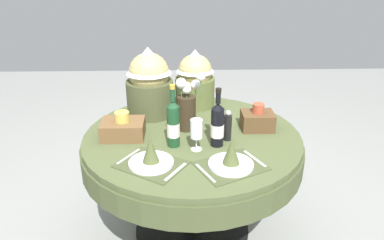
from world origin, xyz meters
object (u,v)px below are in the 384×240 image
at_px(dining_table, 192,152).
at_px(gift_tub_back_left, 149,80).
at_px(wine_bottle_left, 173,124).
at_px(woven_basket_side_right, 257,120).
at_px(wine_glass_right, 196,129).
at_px(pepper_mill, 228,126).
at_px(woven_basket_side_left, 123,128).
at_px(place_setting_left, 151,157).
at_px(flower_vase, 187,105).
at_px(wine_bottle_centre, 217,124).
at_px(gift_tub_back_centre, 195,77).
at_px(place_setting_right, 231,159).

height_order(dining_table, gift_tub_back_left, gift_tub_back_left).
xyz_separation_m(wine_bottle_left, woven_basket_side_right, (0.53, 0.21, -0.08)).
height_order(wine_glass_right, pepper_mill, pepper_mill).
bearing_deg(pepper_mill, gift_tub_back_left, 140.00).
distance_m(gift_tub_back_left, woven_basket_side_left, 0.43).
distance_m(place_setting_left, gift_tub_back_left, 0.72).
distance_m(pepper_mill, woven_basket_side_left, 0.63).
xyz_separation_m(pepper_mill, gift_tub_back_left, (-0.49, 0.41, 0.16)).
relative_size(wine_bottle_left, pepper_mill, 1.95).
height_order(flower_vase, wine_bottle_centre, flower_vase).
relative_size(wine_bottle_centre, woven_basket_side_left, 1.36).
xyz_separation_m(place_setting_left, wine_bottle_centre, (0.37, 0.21, 0.09)).
xyz_separation_m(dining_table, flower_vase, (-0.03, 0.08, 0.30)).
height_order(place_setting_left, gift_tub_back_centre, gift_tub_back_centre).
xyz_separation_m(wine_bottle_left, pepper_mill, (0.32, 0.06, -0.05)).
distance_m(wine_glass_right, woven_basket_side_left, 0.48).
xyz_separation_m(flower_vase, pepper_mill, (0.24, -0.16, -0.08)).
height_order(wine_glass_right, gift_tub_back_left, gift_tub_back_left).
bearing_deg(gift_tub_back_left, gift_tub_back_centre, 26.81).
relative_size(place_setting_right, woven_basket_side_left, 1.63).
distance_m(flower_vase, gift_tub_back_centre, 0.42).
xyz_separation_m(pepper_mill, woven_basket_side_right, (0.21, 0.15, -0.03)).
height_order(pepper_mill, gift_tub_back_centre, gift_tub_back_centre).
bearing_deg(wine_bottle_centre, gift_tub_back_left, 131.50).
distance_m(wine_bottle_left, wine_glass_right, 0.14).
relative_size(place_setting_left, woven_basket_side_left, 1.65).
xyz_separation_m(place_setting_right, wine_bottle_centre, (-0.05, 0.24, 0.09)).
height_order(flower_vase, wine_bottle_left, flower_vase).
distance_m(pepper_mill, woven_basket_side_right, 0.26).
bearing_deg(place_setting_left, woven_basket_side_right, 33.45).
height_order(dining_table, wine_bottle_centre, wine_bottle_centre).
relative_size(pepper_mill, gift_tub_back_left, 0.40).
relative_size(wine_glass_right, gift_tub_back_left, 0.39).
bearing_deg(flower_vase, gift_tub_back_centre, 80.95).
distance_m(place_setting_right, gift_tub_back_left, 0.88).
bearing_deg(wine_bottle_centre, wine_glass_right, -156.80).
bearing_deg(wine_glass_right, woven_basket_side_left, 158.10).
distance_m(flower_vase, woven_basket_side_right, 0.46).
bearing_deg(wine_bottle_centre, place_setting_right, -77.90).
height_order(place_setting_left, flower_vase, flower_vase).
bearing_deg(pepper_mill, flower_vase, 146.14).
bearing_deg(gift_tub_back_centre, wine_bottle_centre, -80.58).
bearing_deg(dining_table, pepper_mill, -22.04).
relative_size(gift_tub_back_left, gift_tub_back_centre, 1.14).
relative_size(dining_table, wine_bottle_left, 3.68).
relative_size(dining_table, gift_tub_back_left, 2.89).
distance_m(wine_glass_right, gift_tub_back_left, 0.62).
relative_size(pepper_mill, woven_basket_side_right, 0.95).
bearing_deg(wine_glass_right, wine_bottle_left, 157.13).
xyz_separation_m(place_setting_left, place_setting_right, (0.42, -0.03, 0.00)).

